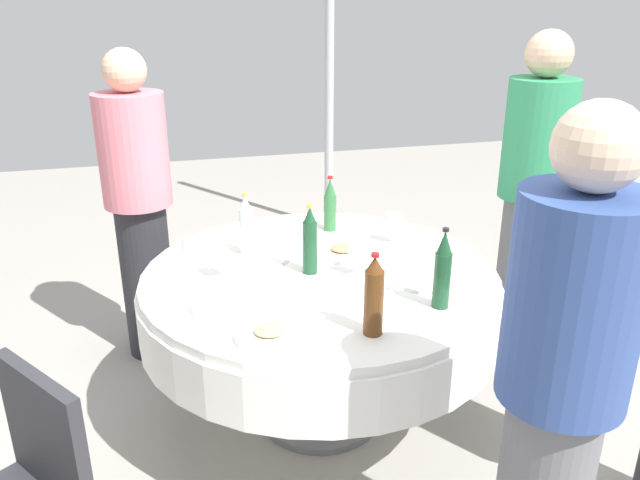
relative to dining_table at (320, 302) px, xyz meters
The scene contains 22 objects.
ground_plane 0.59m from the dining_table, ahead, with size 10.00×10.00×0.00m, color gray.
dining_table is the anchor object (origin of this frame).
bottle_brown_inner 0.62m from the dining_table, 94.76° to the left, with size 0.07×0.07×0.30m.
bottle_dark_green_rear 0.29m from the dining_table, ahead, with size 0.06×0.06×0.30m.
bottle_green_right 0.57m from the dining_table, 110.25° to the right, with size 0.06×0.06×0.28m.
bottle_clear_left 0.47m from the dining_table, 45.06° to the right, with size 0.06×0.06×0.29m.
bottle_dark_green_north 0.63m from the dining_table, 130.14° to the left, with size 0.06×0.06×0.32m.
wine_glass_left 0.28m from the dining_table, 155.91° to the left, with size 0.07×0.07×0.14m.
wine_glass_north 0.54m from the dining_table, 151.22° to the right, with size 0.07×0.07×0.14m.
wine_glass_south 0.48m from the dining_table, ahead, with size 0.07×0.07×0.13m.
plate_far 0.51m from the dining_table, 26.79° to the left, with size 0.24×0.24×0.02m.
plate_west 0.27m from the dining_table, 133.05° to the right, with size 0.26×0.26×0.04m.
plate_front 0.47m from the dining_table, 150.09° to the left, with size 0.22×0.22×0.02m.
plate_outer 0.59m from the dining_table, 58.00° to the left, with size 0.25×0.25×0.04m.
spoon_rear 0.23m from the dining_table, 49.69° to the right, with size 0.18×0.02×0.01m, color silver.
knife_right 0.32m from the dining_table, 82.03° to the left, with size 0.18×0.02×0.01m, color silver.
knife_left 0.41m from the dining_table, 76.37° to the right, with size 0.18×0.02×0.01m, color silver.
folded_napkin 0.64m from the dining_table, 41.15° to the right, with size 0.15×0.15×0.02m, color white.
person_inner 1.23m from the dining_table, 107.69° to the left, with size 0.34×0.34×1.63m.
person_right 1.30m from the dining_table, 163.75° to the right, with size 0.34×0.34×1.69m.
person_left 1.12m from the dining_table, 47.32° to the right, with size 0.34×0.34×1.61m.
tent_pole_main 2.63m from the dining_table, 106.25° to the right, with size 0.07×0.07×2.62m, color #B2B5B7.
Camera 1 is at (0.62, 2.37, 1.85)m, focal length 35.47 mm.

